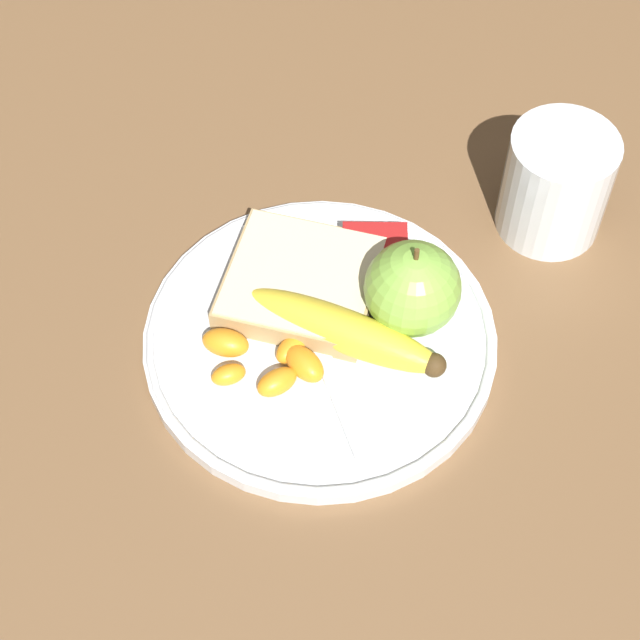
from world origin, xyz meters
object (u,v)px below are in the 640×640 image
Objects in this scene: apple at (412,288)px; fork at (318,345)px; juice_glass at (555,186)px; banana at (345,331)px; jam_packet at (375,251)px; plate at (320,339)px; bread_slice at (302,283)px.

apple is 0.50× the size of fork.
apple is (-0.11, -0.10, 0.00)m from juice_glass.
banana is at bearing -141.82° from juice_glass.
apple reaches higher than fork.
apple is at bearing -64.48° from jam_packet.
fork is at bearing -117.73° from jam_packet.
banana is (0.02, -0.01, 0.02)m from plate.
juice_glass reaches higher than bread_slice.
bread_slice reaches higher than fork.
plate is 0.04m from bread_slice.
jam_packet is (0.04, 0.07, 0.01)m from plate.
jam_packet is at bearing 115.52° from apple.
jam_packet is (0.06, 0.03, -0.00)m from bread_slice.
plate is 2.89× the size of juice_glass.
fork is (-0.18, -0.13, -0.03)m from juice_glass.
bread_slice is (-0.01, 0.04, 0.02)m from plate.
apple is at bearing -87.52° from fork.
apple is (0.07, 0.02, 0.04)m from plate.
plate is 1.68× the size of banana.
plate is 1.96× the size of bread_slice.
bread_slice is at bearing 164.77° from apple.
banana is at bearing -153.04° from apple.
juice_glass is (0.18, 0.12, 0.03)m from plate.
banana is (-0.16, -0.13, -0.01)m from juice_glass.
bread_slice is (-0.08, 0.02, -0.02)m from apple.
juice_glass is 0.58× the size of banana.
plate is at bearing -164.85° from apple.
bread_slice is at bearing 109.73° from plate.
apple reaches higher than banana.
jam_packet is (0.04, 0.08, 0.01)m from fork.
plate is at bearing -27.37° from fork.
juice_glass is at bearing 22.74° from bread_slice.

